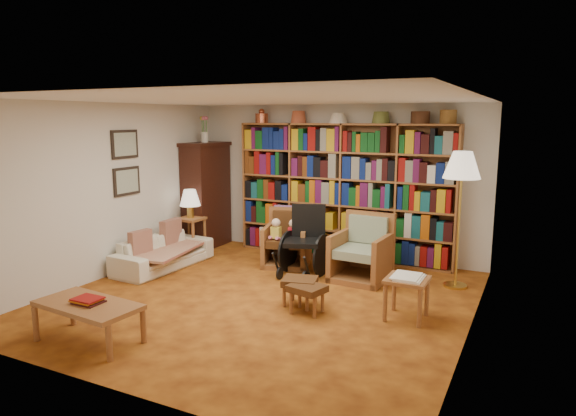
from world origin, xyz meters
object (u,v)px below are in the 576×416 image
Objects in this scene: footstool_a at (300,283)px; coffee_table at (88,307)px; footstool_b at (307,290)px; armchair_sage at (363,254)px; side_table_papers at (407,285)px; armchair_leather at (289,241)px; wheelchair at (304,243)px; floor_lamp at (462,171)px; side_table_lamp at (191,228)px; sofa at (163,252)px.

coffee_table is at bearing -128.25° from footstool_a.
armchair_sage is at bearing 84.15° from footstool_b.
armchair_leather is at bearing 146.77° from side_table_papers.
footstool_a is at bearing -103.62° from armchair_sage.
armchair_sage is 1.46m from footstool_a.
side_table_papers is at bearing -33.23° from armchair_leather.
floor_lamp reaches higher than wheelchair.
armchair_sage is at bearing -171.96° from floor_lamp.
footstool_b is (0.68, -1.41, -0.19)m from wheelchair.
floor_lamp reaches higher than side_table_lamp.
side_table_papers is at bearing -53.32° from armchair_sage.
armchair_sage is at bearing -8.84° from armchair_leather.
floor_lamp is at bearing -0.46° from armchair_leather.
armchair_leather reaches higher than footstool_b.
armchair_leather is at bearing 171.16° from armchair_sage.
armchair_leather is 1.30m from armchair_sage.
armchair_sage is at bearing 76.38° from footstool_a.
footstool_a is (-0.34, -1.41, -0.07)m from armchair_sage.
armchair_leather is 0.78× the size of coffee_table.
coffee_table is at bearing -107.75° from wheelchair.
side_table_lamp is 4.13m from side_table_papers.
side_table_papers reaches higher than sofa.
side_table_lamp is 0.34× the size of floor_lamp.
armchair_sage is at bearing 0.65° from side_table_lamp.
side_table_lamp reaches higher than side_table_papers.
side_table_papers is 1.16m from footstool_b.
wheelchair is at bearing 149.11° from side_table_papers.
footstool_b is (0.18, -0.18, -0.01)m from footstool_a.
sofa is 2.67m from coffee_table.
side_table_papers is at bearing 17.52° from footstool_b.
floor_lamp is 1.60× the size of coffee_table.
coffee_table is (-3.11, -3.50, -1.23)m from floor_lamp.
side_table_papers is 3.46m from coffee_table.
side_table_lamp is at bearing -172.34° from armchair_leather.
floor_lamp is at bearing 8.04° from armchair_sage.
armchair_sage reaches higher than coffee_table.
armchair_leather is at bearing 121.91° from footstool_b.
coffee_table is at bearing -134.30° from footstool_b.
footstool_b is 0.41× the size of coffee_table.
armchair_leather reaches higher than side_table_lamp.
sofa is at bearing -161.79° from wheelchair.
side_table_papers is (1.77, -1.06, -0.06)m from wheelchair.
wheelchair is 0.55× the size of floor_lamp.
armchair_sage reaches higher than sofa.
coffee_table is at bearing -99.09° from armchair_leather.
footstool_a is at bearing -59.78° from armchair_leather.
armchair_leather is at bearing 80.91° from coffee_table.
floor_lamp is 3.95× the size of footstool_b.
footstool_a is at bearing -135.29° from floor_lamp.
sofa is 2.85m from footstool_b.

